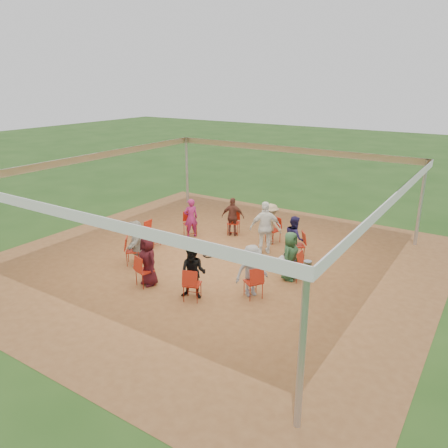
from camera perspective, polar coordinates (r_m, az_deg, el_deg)
The scene contains 25 objects.
ground at distance 13.93m, azimuth -0.98°, elevation -4.89°, with size 80.00×80.00×0.00m, color #254917.
dirt_patch at distance 13.93m, azimuth -0.98°, elevation -4.87°, with size 13.00×13.00×0.00m, color brown.
tent at distance 13.17m, azimuth -1.04°, elevation 4.62°, with size 10.33×10.33×3.00m.
chair_0 at distance 12.67m, azimuth 9.06°, elevation -5.38°, with size 0.42×0.44×0.90m, color #AD210F, non-canonical shape.
chair_1 at distance 14.16m, azimuth 9.57°, elevation -2.80°, with size 0.42×0.44×0.90m, color #AD210F, non-canonical shape.
chair_2 at distance 15.45m, azimuth 6.42°, elevation -0.82°, with size 0.42×0.44×0.90m, color #AD210F, non-canonical shape.
chair_3 at distance 16.14m, azimuth 1.25°, elevation 0.15°, with size 0.42×0.44×0.90m, color #AD210F, non-canonical shape.
chair_4 at distance 16.05m, azimuth -4.46°, elevation -0.00°, with size 0.42×0.44×0.90m, color #AD210F, non-canonical shape.
chair_5 at distance 15.21m, azimuth -9.32°, elevation -1.26°, with size 0.42×0.44×0.90m, color #AD210F, non-canonical shape.
chair_6 at distance 13.84m, azimuth -11.81°, elevation -3.44°, with size 0.42×0.44×0.90m, color #AD210F, non-canonical shape.
chair_7 at distance 12.39m, azimuth -10.30°, elevation -6.03°, with size 0.42×0.44×0.90m, color #AD210F, non-canonical shape.
chair_8 at distance 11.47m, azimuth -4.18°, elevation -7.84°, with size 0.42×0.44×0.90m, color #AD210F, non-canonical shape.
chair_9 at distance 11.59m, azimuth 3.85°, elevation -7.55°, with size 0.42×0.44×0.90m, color #AD210F, non-canonical shape.
person_seated_0 at distance 12.61m, azimuth 8.62°, elevation -4.15°, with size 0.70×0.39×1.43m, color #29502F.
person_seated_1 at distance 14.03m, azimuth 9.16°, elevation -1.79°, with size 0.70×0.40×1.43m, color #1E1945.
person_seated_2 at distance 15.28m, azimuth 6.15°, elevation 0.04°, with size 0.92×0.46×1.43m, color tan.
person_seated_3 at distance 15.94m, azimuth 1.17°, elevation 0.94°, with size 0.84×0.43×1.43m, color #582C22.
person_seated_4 at distance 15.86m, azimuth -4.34°, elevation 0.80°, with size 0.52×0.34×1.43m, color #8B1C57.
person_seated_5 at distance 13.73m, azimuth -11.38°, elevation -2.38°, with size 1.33×0.50×1.43m, color #9D9A8C.
person_seated_6 at distance 12.34m, azimuth -9.89°, elevation -4.74°, with size 0.70×0.39×1.43m, color #390E14.
person_seated_7 at distance 11.46m, azimuth -4.03°, elevation -6.37°, with size 0.70×0.40×1.43m, color black.
person_seated_8 at distance 11.57m, azimuth 3.62°, elevation -6.10°, with size 0.92×0.46×1.43m, color gray.
standing_person at distance 14.35m, azimuth 5.43°, elevation -0.48°, with size 1.03×0.53×1.76m, color white.
cable_coil at distance 14.30m, azimuth -2.10°, elevation -4.16°, with size 0.33×0.33×0.03m.
laptop at distance 12.68m, azimuth 7.93°, elevation -4.21°, with size 0.26×0.32×0.22m.
Camera 1 is at (7.17, -10.58, 5.54)m, focal length 35.00 mm.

